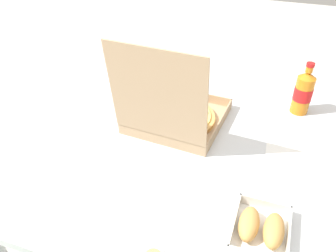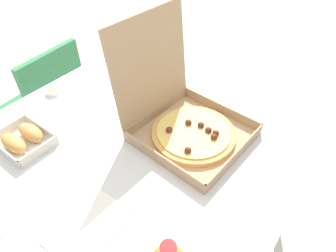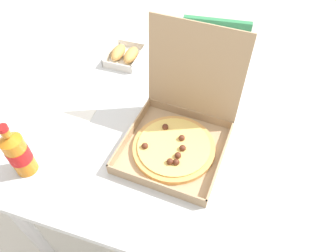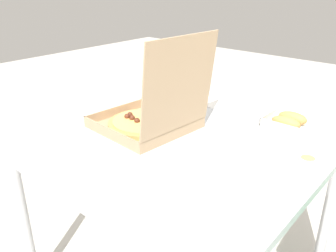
{
  "view_description": "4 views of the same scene",
  "coord_description": "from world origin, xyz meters",
  "px_view_note": "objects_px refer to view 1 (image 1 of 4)",
  "views": [
    {
      "loc": [
        -0.28,
        0.93,
        1.54
      ],
      "look_at": [
        0.06,
        -0.04,
        0.81
      ],
      "focal_mm": 36.11,
      "sensor_mm": 36.0,
      "label": 1
    },
    {
      "loc": [
        -0.59,
        -0.53,
        1.48
      ],
      "look_at": [
        0.04,
        -0.06,
        0.77
      ],
      "focal_mm": 30.76,
      "sensor_mm": 36.0,
      "label": 2
    },
    {
      "loc": [
        0.24,
        -0.8,
        1.65
      ],
      "look_at": [
        0.01,
        -0.07,
        0.77
      ],
      "focal_mm": 32.43,
      "sensor_mm": 36.0,
      "label": 3
    },
    {
      "loc": [
        1.01,
        0.79,
        1.34
      ],
      "look_at": [
        0.02,
        -0.07,
        0.77
      ],
      "focal_mm": 37.46,
      "sensor_mm": 36.0,
      "label": 4
    }
  ],
  "objects_px": {
    "bread_side_box": "(261,228)",
    "paper_menu": "(296,149)",
    "cola_bottle": "(303,92)",
    "pizza_box_open": "(175,114)"
  },
  "relations": [
    {
      "from": "bread_side_box",
      "to": "paper_menu",
      "type": "bearing_deg",
      "value": -100.87
    },
    {
      "from": "bread_side_box",
      "to": "cola_bottle",
      "type": "bearing_deg",
      "value": -96.59
    },
    {
      "from": "cola_bottle",
      "to": "bread_side_box",
      "type": "bearing_deg",
      "value": 83.41
    },
    {
      "from": "pizza_box_open",
      "to": "paper_menu",
      "type": "relative_size",
      "value": 2.02
    },
    {
      "from": "bread_side_box",
      "to": "paper_menu",
      "type": "distance_m",
      "value": 0.43
    },
    {
      "from": "bread_side_box",
      "to": "cola_bottle",
      "type": "relative_size",
      "value": 0.85
    },
    {
      "from": "pizza_box_open",
      "to": "paper_menu",
      "type": "height_order",
      "value": "pizza_box_open"
    },
    {
      "from": "pizza_box_open",
      "to": "cola_bottle",
      "type": "height_order",
      "value": "pizza_box_open"
    },
    {
      "from": "cola_bottle",
      "to": "paper_menu",
      "type": "relative_size",
      "value": 1.07
    },
    {
      "from": "pizza_box_open",
      "to": "paper_menu",
      "type": "distance_m",
      "value": 0.47
    }
  ]
}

